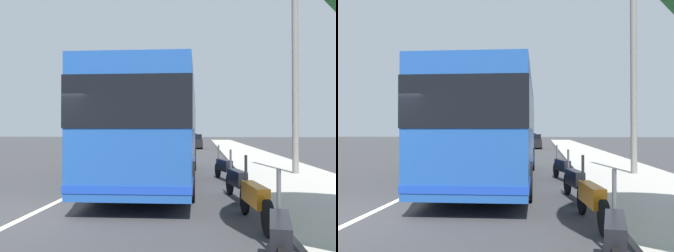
{
  "view_description": "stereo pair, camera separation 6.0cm",
  "coord_description": "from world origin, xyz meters",
  "views": [
    {
      "loc": [
        -7.96,
        -3.62,
        1.75
      ],
      "look_at": [
        4.68,
        -2.42,
        1.93
      ],
      "focal_mm": 40.55,
      "sensor_mm": 36.0,
      "label": 1
    },
    {
      "loc": [
        -7.95,
        -3.68,
        1.75
      ],
      "look_at": [
        4.68,
        -2.42,
        1.93
      ],
      "focal_mm": 40.55,
      "sensor_mm": 36.0,
      "label": 2
    }
  ],
  "objects": [
    {
      "name": "car_side_street",
      "position": [
        19.85,
        2.42,
        0.77
      ],
      "size": [
        4.59,
        1.99,
        1.63
      ],
      "rotation": [
        0.0,
        0.0,
        3.13
      ],
      "color": "silver",
      "rests_on": "ground"
    },
    {
      "name": "motorcycle_by_tree",
      "position": [
        -3.24,
        -4.54,
        0.45
      ],
      "size": [
        2.06,
        0.43,
        1.24
      ],
      "rotation": [
        0.0,
        0.0,
        -0.17
      ],
      "color": "black",
      "rests_on": "ground"
    },
    {
      "name": "car_ahead_same_lane",
      "position": [
        33.92,
        1.9,
        0.73
      ],
      "size": [
        4.57,
        1.97,
        1.51
      ],
      "rotation": [
        0.0,
        0.0,
        3.08
      ],
      "color": "gold",
      "rests_on": "ground"
    },
    {
      "name": "motorcycle_nearest_curb",
      "position": [
        5.74,
        -4.34,
        0.47
      ],
      "size": [
        2.18,
        0.62,
        1.24
      ],
      "rotation": [
        0.0,
        0.0,
        0.25
      ],
      "color": "black",
      "rests_on": "ground"
    },
    {
      "name": "car_oncoming",
      "position": [
        30.93,
        -2.6,
        0.69
      ],
      "size": [
        4.04,
        1.85,
        1.46
      ],
      "rotation": [
        0.0,
        0.0,
        0.02
      ],
      "color": "black",
      "rests_on": "ground"
    },
    {
      "name": "coach_bus",
      "position": [
        5.31,
        -2.0,
        1.92
      ],
      "size": [
        12.03,
        2.81,
        3.35
      ],
      "rotation": [
        0.0,
        0.0,
        0.02
      ],
      "color": "#1E4C9E",
      "rests_on": "ground"
    },
    {
      "name": "lane_divider_line",
      "position": [
        10.0,
        0.0,
        0.0
      ],
      "size": [
        110.0,
        0.16,
        0.01
      ],
      "primitive_type": "cube",
      "color": "silver",
      "rests_on": "ground"
    },
    {
      "name": "motorcycle_angled",
      "position": [
        -0.64,
        -4.58,
        0.48
      ],
      "size": [
        2.32,
        0.39,
        1.26
      ],
      "rotation": [
        0.0,
        0.0,
        0.12
      ],
      "color": "black",
      "rests_on": "ground"
    },
    {
      "name": "sidewalk_curb",
      "position": [
        10.0,
        -6.81,
        0.07
      ],
      "size": [
        110.0,
        3.6,
        0.14
      ],
      "primitive_type": "cube",
      "color": "#B2ADA3",
      "rests_on": "ground"
    },
    {
      "name": "utility_pole",
      "position": [
        7.0,
        -7.13,
        3.63
      ],
      "size": [
        0.24,
        0.24,
        7.27
      ],
      "primitive_type": "cylinder",
      "color": "slate",
      "rests_on": "ground"
    },
    {
      "name": "car_far_distant",
      "position": [
        38.08,
        -1.83,
        0.73
      ],
      "size": [
        4.26,
        2.09,
        1.52
      ],
      "rotation": [
        0.0,
        0.0,
        0.07
      ],
      "color": "silver",
      "rests_on": "ground"
    },
    {
      "name": "ground_plane",
      "position": [
        0.0,
        0.0,
        0.0
      ],
      "size": [
        220.0,
        220.0,
        0.0
      ],
      "primitive_type": "plane",
      "color": "#38383A"
    },
    {
      "name": "motorcycle_mid_row",
      "position": [
        1.94,
        -4.47,
        0.47
      ],
      "size": [
        2.15,
        0.45,
        1.25
      ],
      "rotation": [
        0.0,
        0.0,
        0.17
      ],
      "color": "black",
      "rests_on": "ground"
    }
  ]
}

